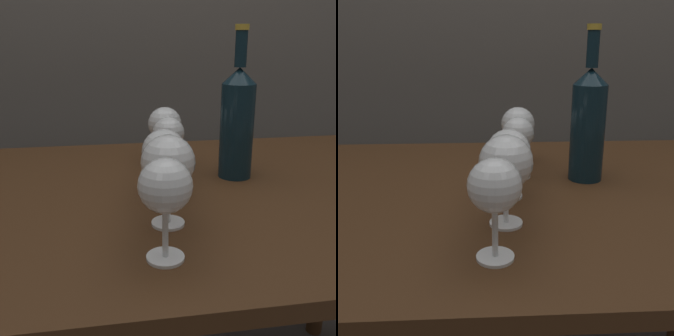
{
  "view_description": "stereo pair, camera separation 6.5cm",
  "coord_description": "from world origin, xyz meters",
  "views": [
    {
      "loc": [
        -0.14,
        -0.77,
        1.05
      ],
      "look_at": [
        -0.04,
        -0.16,
        0.85
      ],
      "focal_mm": 41.97,
      "sensor_mm": 36.0,
      "label": 1
    },
    {
      "loc": [
        -0.07,
        -0.78,
        1.05
      ],
      "look_at": [
        -0.04,
        -0.16,
        0.85
      ],
      "focal_mm": 41.97,
      "sensor_mm": 36.0,
      "label": 2
    }
  ],
  "objects": [
    {
      "name": "dining_table",
      "position": [
        0.0,
        0.0,
        0.65
      ],
      "size": [
        1.32,
        0.81,
        0.74
      ],
      "color": "#472B16",
      "rests_on": "ground_plane"
    },
    {
      "name": "wine_glass_chardonnay",
      "position": [
        -0.06,
        -0.28,
        0.86
      ],
      "size": [
        0.08,
        0.08,
        0.15
      ],
      "color": "white",
      "rests_on": "dining_table"
    },
    {
      "name": "wine_glass_cabernet",
      "position": [
        -0.04,
        -0.16,
        0.85
      ],
      "size": [
        0.09,
        0.09,
        0.16
      ],
      "color": "white",
      "rests_on": "dining_table"
    },
    {
      "name": "wine_glass_merlot",
      "position": [
        -0.03,
        -0.04,
        0.84
      ],
      "size": [
        0.09,
        0.09,
        0.14
      ],
      "color": "white",
      "rests_on": "dining_table"
    },
    {
      "name": "wine_glass_port",
      "position": [
        -0.0,
        0.08,
        0.84
      ],
      "size": [
        0.07,
        0.07,
        0.14
      ],
      "color": "white",
      "rests_on": "dining_table"
    },
    {
      "name": "wine_glass_pinot",
      "position": [
        0.01,
        0.2,
        0.84
      ],
      "size": [
        0.09,
        0.09,
        0.14
      ],
      "color": "white",
      "rests_on": "dining_table"
    },
    {
      "name": "wine_bottle",
      "position": [
        0.15,
        0.06,
        0.87
      ],
      "size": [
        0.08,
        0.08,
        0.34
      ],
      "color": "#0F232D",
      "rests_on": "dining_table"
    }
  ]
}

